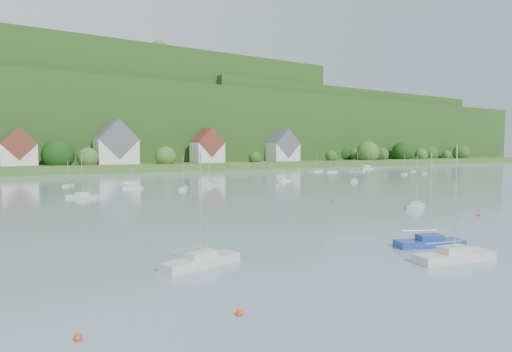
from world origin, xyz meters
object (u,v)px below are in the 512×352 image
at_px(near_sailboat_1, 429,242).
at_px(near_sailboat_3, 416,206).
at_px(near_sailboat_6, 201,260).
at_px(near_sailboat_0, 454,255).

relative_size(near_sailboat_1, near_sailboat_3, 1.08).
xyz_separation_m(near_sailboat_3, near_sailboat_6, (-40.96, -12.18, 0.02)).
bearing_deg(near_sailboat_1, near_sailboat_0, -100.69).
xyz_separation_m(near_sailboat_1, near_sailboat_6, (-20.39, 5.09, 0.01)).
height_order(near_sailboat_0, near_sailboat_6, near_sailboat_0).
height_order(near_sailboat_0, near_sailboat_1, near_sailboat_0).
distance_m(near_sailboat_0, near_sailboat_6, 19.96).
xyz_separation_m(near_sailboat_0, near_sailboat_1, (2.76, 4.26, -0.02)).
bearing_deg(near_sailboat_1, near_sailboat_3, 62.26).
bearing_deg(near_sailboat_1, near_sailboat_6, -171.78).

